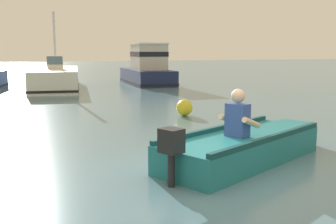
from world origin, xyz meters
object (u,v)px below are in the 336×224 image
at_px(rowboat_with_person, 244,146).
at_px(mooring_buoy, 184,108).
at_px(moored_boat_white, 56,79).
at_px(moored_boat_navy, 147,69).

height_order(rowboat_with_person, mooring_buoy, rowboat_with_person).
bearing_deg(moored_boat_white, moored_boat_navy, 8.90).
relative_size(rowboat_with_person, moored_boat_white, 0.52).
relative_size(moored_boat_white, moored_boat_navy, 1.34).
distance_m(rowboat_with_person, mooring_buoy, 4.56).
distance_m(moored_boat_white, moored_boat_navy, 4.81).
relative_size(rowboat_with_person, mooring_buoy, 7.90).
height_order(rowboat_with_person, moored_boat_navy, moored_boat_navy).
bearing_deg(moored_boat_navy, rowboat_with_person, -102.26).
relative_size(moored_boat_white, mooring_buoy, 15.25).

